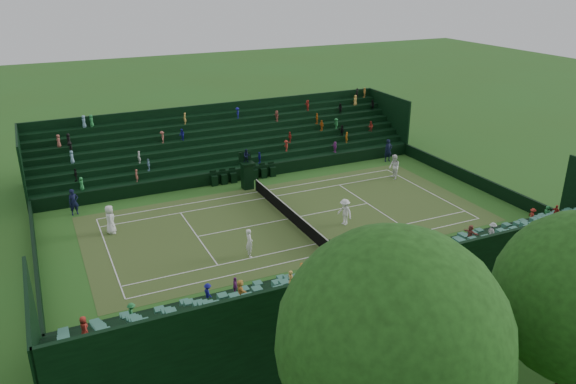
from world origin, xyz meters
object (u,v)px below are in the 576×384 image
at_px(player_near_east, 249,243).
at_px(player_far_west, 394,167).
at_px(umpire_chair, 247,172).
at_px(player_far_east, 345,212).
at_px(tennis_net, 288,212).
at_px(player_near_west, 110,220).

distance_m(player_near_east, player_far_west, 17.08).
relative_size(umpire_chair, player_far_east, 1.75).
bearing_deg(player_far_east, player_far_west, 109.68).
height_order(player_near_east, player_far_west, player_far_west).
height_order(tennis_net, player_far_west, player_far_west).
height_order(tennis_net, umpire_chair, umpire_chair).
bearing_deg(player_near_east, player_far_east, -75.13).
bearing_deg(player_near_west, umpire_chair, -68.36).
bearing_deg(player_far_east, player_near_west, -126.59).
height_order(umpire_chair, player_far_west, umpire_chair).
bearing_deg(player_far_east, umpire_chair, -175.26).
height_order(tennis_net, player_far_east, player_far_east).
bearing_deg(tennis_net, player_far_west, 107.55).
bearing_deg(player_near_west, player_near_east, -131.04).
xyz_separation_m(tennis_net, player_near_west, (-2.89, -11.27, 0.43)).
distance_m(player_near_west, player_far_east, 15.25).
bearing_deg(umpire_chair, player_far_west, 75.14).
xyz_separation_m(player_near_west, player_near_east, (6.70, 6.96, -0.07)).
bearing_deg(player_far_east, player_near_east, -95.34).
xyz_separation_m(umpire_chair, player_far_west, (3.06, 11.53, -0.35)).
distance_m(tennis_net, player_near_west, 11.64).
distance_m(player_far_west, player_far_east, 9.99).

